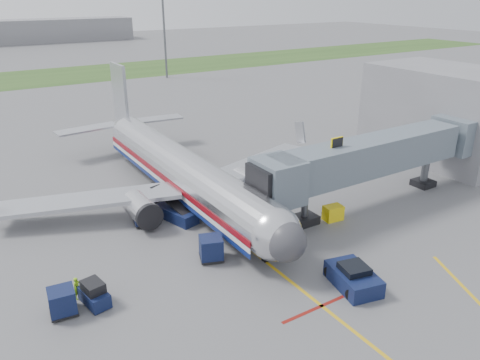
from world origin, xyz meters
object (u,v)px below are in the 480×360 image
pushback_tug (353,278)px  baggage_tug (94,294)px  ramp_worker (77,288)px  belt_loader (176,213)px  airliner (182,170)px

pushback_tug → baggage_tug: 16.26m
pushback_tug → ramp_worker: 17.39m
pushback_tug → belt_loader: bearing=110.7°
belt_loader → baggage_tug: bearing=-139.5°
baggage_tug → airliner: bearing=45.3°
pushback_tug → airliner: bearing=99.3°
ramp_worker → airliner: bearing=13.7°
airliner → ramp_worker: 16.32m
pushback_tug → baggage_tug: (-14.64, 7.06, 0.04)m
airliner → pushback_tug: (3.07, -18.75, -2.00)m
pushback_tug → ramp_worker: bearing=152.0°
airliner → baggage_tug: 16.56m
belt_loader → ramp_worker: (-9.76, -6.63, 0.17)m
airliner → pushback_tug: airliner is taller
baggage_tug → ramp_worker: 1.32m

